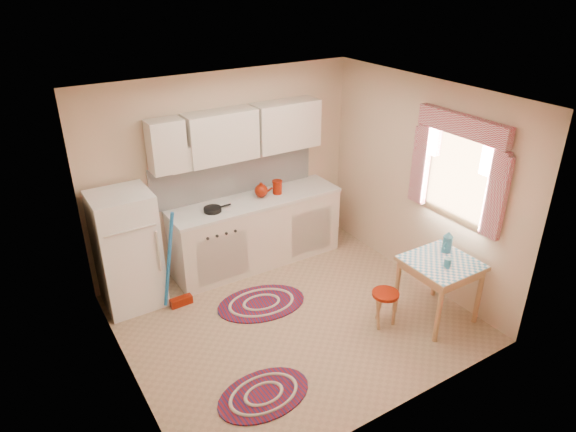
# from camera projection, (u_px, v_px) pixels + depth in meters

# --- Properties ---
(room_shell) EXTENTS (3.64, 3.60, 2.52)m
(room_shell) POSITION_uv_depth(u_px,v_px,m) (293.00, 178.00, 5.37)
(room_shell) COLOR tan
(room_shell) RESTS_ON ground
(fridge) EXTENTS (0.65, 0.60, 1.40)m
(fridge) POSITION_uv_depth(u_px,v_px,m) (127.00, 251.00, 5.79)
(fridge) COLOR white
(fridge) RESTS_ON ground
(broom) EXTENTS (0.28, 0.13, 1.20)m
(broom) POSITION_uv_depth(u_px,v_px,m) (177.00, 261.00, 5.78)
(broom) COLOR #1C6BB5
(broom) RESTS_ON ground
(base_cabinets) EXTENTS (2.25, 0.60, 0.88)m
(base_cabinets) POSITION_uv_depth(u_px,v_px,m) (257.00, 232.00, 6.74)
(base_cabinets) COLOR silver
(base_cabinets) RESTS_ON ground
(countertop) EXTENTS (2.27, 0.62, 0.04)m
(countertop) POSITION_uv_depth(u_px,v_px,m) (256.00, 200.00, 6.53)
(countertop) COLOR silver
(countertop) RESTS_ON base_cabinets
(frying_pan) EXTENTS (0.23, 0.23, 0.05)m
(frying_pan) POSITION_uv_depth(u_px,v_px,m) (213.00, 210.00, 6.18)
(frying_pan) COLOR black
(frying_pan) RESTS_ON countertop
(red_kettle) EXTENTS (0.24, 0.22, 0.19)m
(red_kettle) POSITION_uv_depth(u_px,v_px,m) (261.00, 191.00, 6.52)
(red_kettle) COLOR maroon
(red_kettle) RESTS_ON countertop
(red_canister) EXTENTS (0.14, 0.14, 0.16)m
(red_canister) POSITION_uv_depth(u_px,v_px,m) (277.00, 188.00, 6.64)
(red_canister) COLOR maroon
(red_canister) RESTS_ON countertop
(table) EXTENTS (0.72, 0.72, 0.72)m
(table) POSITION_uv_depth(u_px,v_px,m) (437.00, 290.00, 5.69)
(table) COLOR tan
(table) RESTS_ON ground
(stool) EXTENTS (0.37, 0.37, 0.42)m
(stool) POSITION_uv_depth(u_px,v_px,m) (384.00, 308.00, 5.63)
(stool) COLOR maroon
(stool) RESTS_ON ground
(coffee_pot) EXTENTS (0.16, 0.14, 0.26)m
(coffee_pot) POSITION_uv_depth(u_px,v_px,m) (448.00, 242.00, 5.66)
(coffee_pot) COLOR teal
(coffee_pot) RESTS_ON table
(mug) EXTENTS (0.09, 0.09, 0.10)m
(mug) POSITION_uv_depth(u_px,v_px,m) (447.00, 263.00, 5.42)
(mug) COLOR teal
(mug) RESTS_ON table
(rug_center) EXTENTS (1.16, 0.87, 0.02)m
(rug_center) POSITION_uv_depth(u_px,v_px,m) (261.00, 303.00, 6.05)
(rug_center) COLOR maroon
(rug_center) RESTS_ON ground
(rug_left) EXTENTS (0.93, 0.63, 0.02)m
(rug_left) POSITION_uv_depth(u_px,v_px,m) (264.00, 395.00, 4.77)
(rug_left) COLOR maroon
(rug_left) RESTS_ON ground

